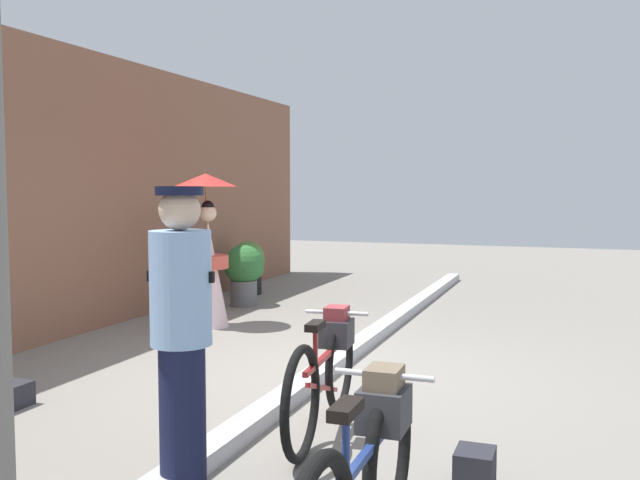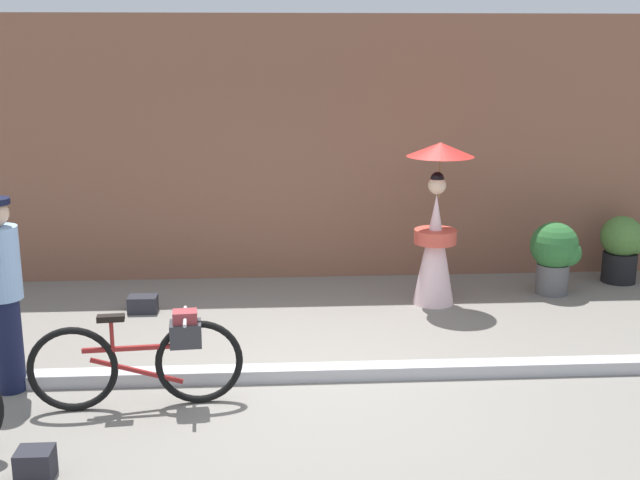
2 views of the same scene
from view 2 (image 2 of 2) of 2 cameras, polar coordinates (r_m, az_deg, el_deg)
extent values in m
plane|color=gray|center=(7.45, -0.94, -9.78)|extent=(30.00, 30.00, 0.00)
cube|color=brown|center=(10.41, -1.87, 6.52)|extent=(14.00, 0.40, 3.33)
cube|color=#B2B2B7|center=(7.43, -0.95, -9.36)|extent=(14.00, 0.20, 0.12)
torus|color=black|center=(6.93, -8.53, -8.53)|extent=(0.74, 0.12, 0.73)
torus|color=black|center=(7.01, -17.08, -8.73)|extent=(0.74, 0.12, 0.73)
cube|color=maroon|center=(6.89, -12.90, -7.45)|extent=(0.87, 0.11, 0.04)
cube|color=maroon|center=(6.97, -12.81, -9.01)|extent=(0.75, 0.10, 0.27)
cylinder|color=maroon|center=(6.87, -14.50, -6.57)|extent=(0.03, 0.03, 0.30)
cube|color=black|center=(6.82, -14.58, -5.37)|extent=(0.23, 0.11, 0.05)
cylinder|color=silver|center=(6.78, -9.53, -5.35)|extent=(0.07, 0.48, 0.03)
cube|color=#333338|center=(6.83, -9.48, -6.56)|extent=(0.28, 0.24, 0.20)
cube|color=maroon|center=(6.79, -9.52, -5.53)|extent=(0.21, 0.18, 0.14)
cylinder|color=#141938|center=(7.57, -21.21, -6.93)|extent=(0.26, 0.26, 0.84)
cylinder|color=#8CB2E0|center=(7.35, -21.71, -1.53)|extent=(0.34, 0.34, 0.63)
cone|color=silver|center=(9.43, 8.12, -0.66)|extent=(0.48, 0.48, 1.30)
cylinder|color=#D14C3D|center=(9.39, 8.15, 0.26)|extent=(0.49, 0.49, 0.16)
sphere|color=beige|center=(9.27, 8.28, 3.86)|extent=(0.21, 0.21, 0.21)
sphere|color=black|center=(9.26, 8.29, 4.31)|extent=(0.16, 0.16, 0.16)
cylinder|color=olive|center=(9.30, 8.46, 4.67)|extent=(0.02, 0.02, 0.55)
cone|color=red|center=(9.26, 8.52, 6.35)|extent=(0.77, 0.77, 0.16)
cylinder|color=black|center=(10.98, 20.39, -1.82)|extent=(0.43, 0.43, 0.38)
sphere|color=#4C7A38|center=(10.88, 20.56, 0.23)|extent=(0.53, 0.53, 0.53)
sphere|color=#4C7A38|center=(10.88, 21.34, -0.20)|extent=(0.29, 0.29, 0.29)
cylinder|color=#59595B|center=(10.22, 16.08, -2.64)|extent=(0.39, 0.39, 0.37)
sphere|color=#2D6B33|center=(10.11, 16.24, -0.39)|extent=(0.57, 0.57, 0.57)
sphere|color=#2D6B33|center=(10.10, 17.14, -0.89)|extent=(0.32, 0.32, 0.32)
cube|color=#26262D|center=(6.18, -19.48, -14.72)|extent=(0.25, 0.22, 0.22)
cube|color=black|center=(6.10, -19.69, -14.55)|extent=(0.22, 0.08, 0.08)
cube|color=#26262D|center=(9.39, -12.42, -4.45)|extent=(0.32, 0.23, 0.19)
cube|color=black|center=(9.31, -12.50, -4.30)|extent=(0.28, 0.08, 0.07)
camera|label=1|loc=(7.43, -52.46, -1.49)|focal=39.10mm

